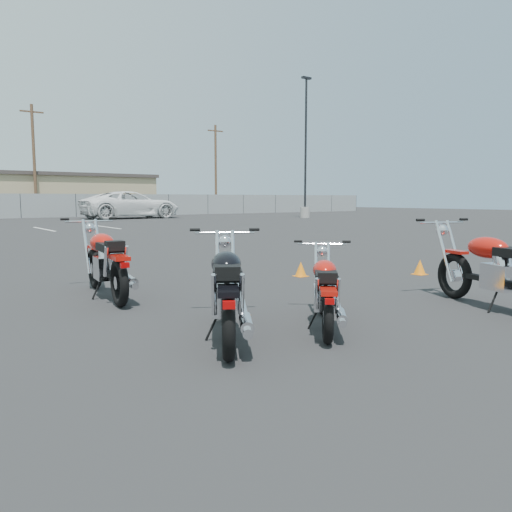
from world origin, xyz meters
TOP-DOWN VIEW (x-y plane):
  - ground at (0.00, 0.00)m, footprint 120.00×120.00m
  - motorcycle_front_red at (-1.36, 2.19)m, footprint 0.90×2.32m
  - motorcycle_second_black at (-1.12, -0.69)m, footprint 1.55×2.08m
  - motorcycle_third_red at (-0.01, -1.00)m, footprint 1.51×1.63m
  - motorcycle_rear_red at (2.43, -1.69)m, footprint 1.20×2.33m
  - training_cone_near at (1.13, 0.12)m, footprint 0.23×0.23m
  - training_cone_far at (4.23, 0.78)m, footprint 0.24×0.24m
  - training_cone_extra at (2.24, 1.96)m, footprint 0.23×0.23m
  - light_pole_east at (21.37, 23.13)m, footprint 0.80×0.70m
  - tan_building_east at (10.00, 44.00)m, footprint 14.40×9.40m
  - utility_pole_c at (6.00, 39.00)m, footprint 1.80×0.24m
  - utility_pole_d at (24.00, 40.00)m, footprint 1.80×0.24m
  - white_van at (10.41, 29.83)m, footprint 3.38×8.20m

SIDE VIEW (x-z plane):
  - ground at x=0.00m, z-range 0.00..0.00m
  - training_cone_extra at x=2.24m, z-range 0.00..0.27m
  - training_cone_near at x=1.13m, z-range 0.00..0.28m
  - training_cone_far at x=4.23m, z-range 0.00..0.28m
  - motorcycle_third_red at x=-0.01m, z-range -0.04..0.87m
  - motorcycle_second_black at x=-1.12m, z-range -0.05..1.04m
  - motorcycle_front_red at x=-1.36m, z-range -0.05..1.09m
  - motorcycle_rear_red at x=2.43m, z-range -0.05..1.10m
  - white_van at x=10.41m, z-range 0.00..3.10m
  - tan_building_east at x=10.00m, z-range 0.01..3.71m
  - light_pole_east at x=21.37m, z-range -2.46..7.80m
  - utility_pole_c at x=6.00m, z-range 0.19..9.19m
  - utility_pole_d at x=24.00m, z-range 0.19..9.19m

